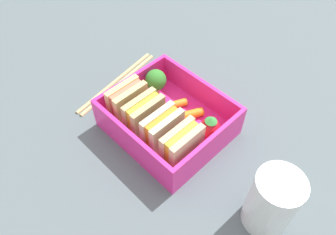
{
  "coord_description": "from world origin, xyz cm",
  "views": [
    {
      "loc": [
        -22.23,
        21.87,
        40.14
      ],
      "look_at": [
        0.0,
        0.0,
        2.7
      ],
      "focal_mm": 35.0,
      "sensor_mm": 36.0,
      "label": 1
    }
  ],
  "objects_px": {
    "sandwich_left": "(182,146)",
    "chopstick_pair": "(117,81)",
    "carrot_stick_left": "(175,105)",
    "drinking_glass": "(272,202)",
    "sandwich_center_left": "(162,130)",
    "carrot_stick_far_left": "(190,114)",
    "sandwich_center": "(144,115)",
    "sandwich_center_right": "(128,102)",
    "broccoli_floret": "(156,80)",
    "strawberry_far_left": "(210,127)"
  },
  "relations": [
    {
      "from": "drinking_glass",
      "to": "strawberry_far_left",
      "type": "bearing_deg",
      "value": -18.87
    },
    {
      "from": "sandwich_left",
      "to": "chopstick_pair",
      "type": "relative_size",
      "value": 0.32
    },
    {
      "from": "sandwich_left",
      "to": "strawberry_far_left",
      "type": "xyz_separation_m",
      "value": [
        -0.0,
        -0.06,
        -0.01
      ]
    },
    {
      "from": "chopstick_pair",
      "to": "sandwich_center_right",
      "type": "bearing_deg",
      "value": 154.45
    },
    {
      "from": "sandwich_left",
      "to": "carrot_stick_far_left",
      "type": "xyz_separation_m",
      "value": [
        0.04,
        -0.06,
        -0.02
      ]
    },
    {
      "from": "chopstick_pair",
      "to": "sandwich_center",
      "type": "bearing_deg",
      "value": 162.08
    },
    {
      "from": "sandwich_center",
      "to": "strawberry_far_left",
      "type": "bearing_deg",
      "value": -141.87
    },
    {
      "from": "carrot_stick_left",
      "to": "chopstick_pair",
      "type": "xyz_separation_m",
      "value": [
        0.12,
        0.02,
        -0.01
      ]
    },
    {
      "from": "sandwich_center_right",
      "to": "drinking_glass",
      "type": "height_order",
      "value": "drinking_glass"
    },
    {
      "from": "sandwich_left",
      "to": "sandwich_center_right",
      "type": "relative_size",
      "value": 1.0
    },
    {
      "from": "carrot_stick_left",
      "to": "drinking_glass",
      "type": "xyz_separation_m",
      "value": [
        -0.2,
        0.05,
        0.03
      ]
    },
    {
      "from": "carrot_stick_far_left",
      "to": "broccoli_floret",
      "type": "height_order",
      "value": "broccoli_floret"
    },
    {
      "from": "sandwich_left",
      "to": "chopstick_pair",
      "type": "xyz_separation_m",
      "value": [
        0.19,
        -0.04,
        -0.04
      ]
    },
    {
      "from": "carrot_stick_left",
      "to": "chopstick_pair",
      "type": "bearing_deg",
      "value": 11.22
    },
    {
      "from": "carrot_stick_left",
      "to": "sandwich_center_left",
      "type": "bearing_deg",
      "value": 120.13
    },
    {
      "from": "sandwich_center",
      "to": "drinking_glass",
      "type": "distance_m",
      "value": 0.21
    },
    {
      "from": "sandwich_left",
      "to": "broccoli_floret",
      "type": "relative_size",
      "value": 1.27
    },
    {
      "from": "sandwich_left",
      "to": "strawberry_far_left",
      "type": "bearing_deg",
      "value": -90.36
    },
    {
      "from": "strawberry_far_left",
      "to": "broccoli_floret",
      "type": "xyz_separation_m",
      "value": [
        0.12,
        -0.0,
        0.01
      ]
    },
    {
      "from": "chopstick_pair",
      "to": "broccoli_floret",
      "type": "bearing_deg",
      "value": -162.21
    },
    {
      "from": "sandwich_center_right",
      "to": "carrot_stick_left",
      "type": "xyz_separation_m",
      "value": [
        -0.04,
        -0.06,
        -0.02
      ]
    },
    {
      "from": "sandwich_center_right",
      "to": "carrot_stick_left",
      "type": "relative_size",
      "value": 1.5
    },
    {
      "from": "sandwich_center_right",
      "to": "chopstick_pair",
      "type": "distance_m",
      "value": 0.09
    },
    {
      "from": "chopstick_pair",
      "to": "drinking_glass",
      "type": "relative_size",
      "value": 1.99
    },
    {
      "from": "carrot_stick_far_left",
      "to": "drinking_glass",
      "type": "relative_size",
      "value": 0.44
    },
    {
      "from": "strawberry_far_left",
      "to": "chopstick_pair",
      "type": "bearing_deg",
      "value": 6.47
    },
    {
      "from": "sandwich_center_left",
      "to": "sandwich_center",
      "type": "relative_size",
      "value": 1.0
    },
    {
      "from": "sandwich_left",
      "to": "drinking_glass",
      "type": "xyz_separation_m",
      "value": [
        -0.13,
        -0.01,
        0.01
      ]
    },
    {
      "from": "sandwich_left",
      "to": "drinking_glass",
      "type": "bearing_deg",
      "value": -173.64
    },
    {
      "from": "sandwich_center",
      "to": "carrot_stick_far_left",
      "type": "relative_size",
      "value": 1.46
    },
    {
      "from": "sandwich_left",
      "to": "carrot_stick_left",
      "type": "distance_m",
      "value": 0.1
    },
    {
      "from": "chopstick_pair",
      "to": "drinking_glass",
      "type": "xyz_separation_m",
      "value": [
        -0.32,
        0.02,
        0.04
      ]
    },
    {
      "from": "carrot_stick_far_left",
      "to": "carrot_stick_left",
      "type": "height_order",
      "value": "carrot_stick_far_left"
    },
    {
      "from": "carrot_stick_left",
      "to": "drinking_glass",
      "type": "bearing_deg",
      "value": 167.19
    },
    {
      "from": "sandwich_center_left",
      "to": "carrot_stick_far_left",
      "type": "bearing_deg",
      "value": -86.45
    },
    {
      "from": "carrot_stick_left",
      "to": "drinking_glass",
      "type": "height_order",
      "value": "drinking_glass"
    },
    {
      "from": "sandwich_center_right",
      "to": "sandwich_center_left",
      "type": "bearing_deg",
      "value": 180.0
    },
    {
      "from": "carrot_stick_left",
      "to": "broccoli_floret",
      "type": "height_order",
      "value": "broccoli_floret"
    },
    {
      "from": "sandwich_center_left",
      "to": "carrot_stick_far_left",
      "type": "xyz_separation_m",
      "value": [
        0.0,
        -0.06,
        -0.02
      ]
    },
    {
      "from": "sandwich_center_left",
      "to": "broccoli_floret",
      "type": "relative_size",
      "value": 1.27
    },
    {
      "from": "sandwich_center",
      "to": "sandwich_left",
      "type": "bearing_deg",
      "value": 180.0
    },
    {
      "from": "carrot_stick_left",
      "to": "chopstick_pair",
      "type": "distance_m",
      "value": 0.12
    },
    {
      "from": "strawberry_far_left",
      "to": "broccoli_floret",
      "type": "height_order",
      "value": "broccoli_floret"
    },
    {
      "from": "carrot_stick_left",
      "to": "strawberry_far_left",
      "type": "bearing_deg",
      "value": 178.66
    },
    {
      "from": "broccoli_floret",
      "to": "drinking_glass",
      "type": "relative_size",
      "value": 0.51
    },
    {
      "from": "broccoli_floret",
      "to": "carrot_stick_far_left",
      "type": "bearing_deg",
      "value": -178.84
    },
    {
      "from": "sandwich_center_left",
      "to": "chopstick_pair",
      "type": "distance_m",
      "value": 0.16
    },
    {
      "from": "sandwich_center",
      "to": "carrot_stick_far_left",
      "type": "bearing_deg",
      "value": -118.13
    },
    {
      "from": "sandwich_center",
      "to": "carrot_stick_far_left",
      "type": "height_order",
      "value": "sandwich_center"
    },
    {
      "from": "sandwich_center_right",
      "to": "broccoli_floret",
      "type": "distance_m",
      "value": 0.06
    }
  ]
}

